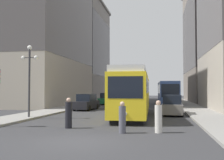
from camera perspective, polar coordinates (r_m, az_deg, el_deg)
ground_plane at (r=12.15m, az=-7.42°, el=-12.92°), size 200.00×200.00×0.00m
sidewalk_left at (r=52.62m, az=-2.11°, el=-4.55°), size 3.07×120.00×0.15m
sidewalk_right at (r=51.58m, az=14.57°, el=-4.53°), size 3.07×120.00×0.15m
streetcar at (r=23.93m, az=4.55°, el=-2.56°), size 3.02×14.67×3.89m
transit_bus at (r=41.20m, az=11.76°, el=-2.56°), size 2.96×12.24×3.45m
parked_car_left_near at (r=30.92m, az=-5.48°, el=-4.79°), size 2.09×5.05×1.82m
parked_car_left_mid at (r=42.65m, az=-1.11°, el=-4.07°), size 2.02×4.99×1.82m
parked_car_right_far at (r=25.11m, az=12.74°, el=-5.37°), size 2.09×4.79×1.82m
pedestrian_crossing_near at (r=14.23m, az=2.22°, el=-8.20°), size 0.37×0.37×1.67m
pedestrian_crossing_far at (r=16.24m, az=-9.25°, el=-7.18°), size 0.41×0.41×1.81m
pedestrian_on_sidewalk at (r=14.55m, az=9.88°, el=-7.93°), size 0.39×0.39×1.72m
lamp_post_left_near at (r=22.26m, az=-17.21°, el=2.07°), size 1.41×0.36×5.70m
building_left_corner at (r=62.28m, az=-7.79°, el=6.28°), size 13.23×18.34×22.13m
building_left_midblock at (r=45.34m, az=-17.58°, el=13.08°), size 16.17×21.93×27.39m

